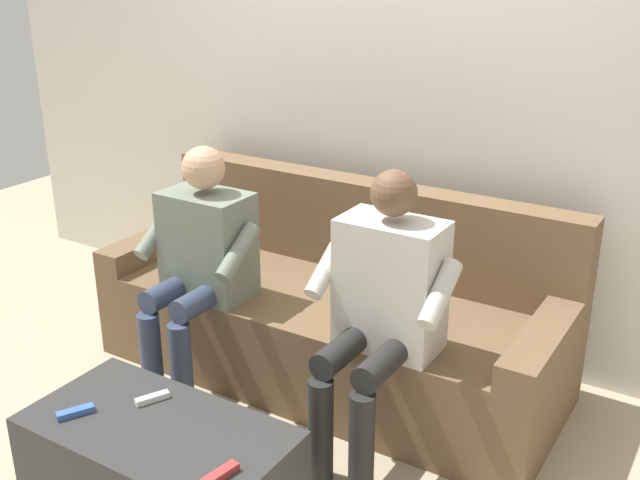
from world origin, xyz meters
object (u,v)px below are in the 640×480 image
object	(u,v)px
coffee_table	(161,471)
remote_white	(152,398)
couch	(334,315)
remote_red	(219,475)
remote_blue	(75,412)
person_right_seated	(200,255)
person_left_seated	(382,302)

from	to	relation	value
coffee_table	remote_white	xyz separation A→B (m)	(0.12, -0.11, 0.21)
couch	remote_red	xyz separation A→B (m)	(-0.37, 1.34, 0.11)
remote_white	couch	bearing A→B (deg)	20.20
couch	remote_blue	bearing A→B (deg)	77.65
remote_blue	remote_red	bearing A→B (deg)	118.07
remote_blue	remote_red	distance (m)	0.66
person_right_seated	remote_blue	xyz separation A→B (m)	(-0.18, 0.93, -0.25)
couch	remote_blue	size ratio (longest dim) A/B	16.81
couch	remote_white	size ratio (longest dim) A/B	17.45
person_right_seated	remote_blue	bearing A→B (deg)	101.05
remote_blue	couch	bearing A→B (deg)	-164.08
coffee_table	person_left_seated	world-z (taller)	person_left_seated
person_left_seated	remote_blue	distance (m)	1.22
remote_red	remote_white	bearing A→B (deg)	-104.26
remote_blue	coffee_table	bearing A→B (deg)	138.29
coffee_table	person_right_seated	xyz separation A→B (m)	(0.47, -0.82, 0.46)
couch	person_left_seated	xyz separation A→B (m)	(-0.47, 0.43, 0.37)
person_left_seated	person_right_seated	bearing A→B (deg)	-1.15
remote_white	remote_red	distance (m)	0.54
person_left_seated	person_right_seated	distance (m)	0.95
person_left_seated	remote_white	bearing A→B (deg)	49.55
person_right_seated	remote_white	bearing A→B (deg)	116.34
remote_blue	remote_red	size ratio (longest dim) A/B	0.91
couch	coffee_table	world-z (taller)	couch
coffee_table	couch	bearing A→B (deg)	-90.00
person_right_seated	remote_white	size ratio (longest dim) A/B	9.06
coffee_table	person_right_seated	world-z (taller)	person_right_seated
couch	person_left_seated	bearing A→B (deg)	138.00
couch	person_right_seated	distance (m)	0.72
person_right_seated	remote_white	xyz separation A→B (m)	(-0.35, 0.71, -0.25)
person_left_seated	couch	bearing A→B (deg)	-42.00
remote_red	remote_blue	bearing A→B (deg)	-80.77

